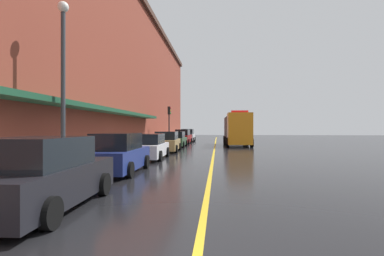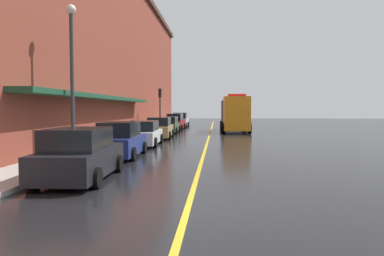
% 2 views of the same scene
% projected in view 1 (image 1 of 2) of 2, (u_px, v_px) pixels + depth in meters
% --- Properties ---
extents(ground_plane, '(112.00, 112.00, 0.00)m').
position_uv_depth(ground_plane, '(215.00, 148.00, 28.24)').
color(ground_plane, black).
extents(sidewalk_left, '(2.40, 70.00, 0.15)m').
position_uv_depth(sidewalk_left, '(152.00, 147.00, 28.79)').
color(sidewalk_left, '#ADA8A0').
rests_on(sidewalk_left, ground).
extents(lane_center_stripe, '(0.16, 70.00, 0.01)m').
position_uv_depth(lane_center_stripe, '(215.00, 148.00, 28.24)').
color(lane_center_stripe, gold).
rests_on(lane_center_stripe, ground).
extents(brick_building_left, '(14.38, 64.00, 15.32)m').
position_uv_depth(brick_building_left, '(73.00, 70.00, 28.50)').
color(brick_building_left, brown).
rests_on(brick_building_left, ground).
extents(parked_car_0, '(2.25, 4.64, 1.73)m').
position_uv_depth(parked_car_0, '(42.00, 175.00, 6.88)').
color(parked_car_0, black).
rests_on(parked_car_0, ground).
extents(parked_car_1, '(2.05, 4.48, 1.72)m').
position_uv_depth(parked_car_1, '(118.00, 154.00, 12.56)').
color(parked_car_1, navy).
rests_on(parked_car_1, ground).
extents(parked_car_2, '(2.20, 4.84, 1.59)m').
position_uv_depth(parked_car_2, '(149.00, 147.00, 18.21)').
color(parked_car_2, silver).
rests_on(parked_car_2, ground).
extents(parked_car_3, '(2.15, 4.84, 1.67)m').
position_uv_depth(parked_car_3, '(167.00, 142.00, 23.98)').
color(parked_car_3, '#A5844C').
rests_on(parked_car_3, ground).
extents(parked_car_4, '(2.07, 4.75, 1.59)m').
position_uv_depth(parked_car_4, '(176.00, 140.00, 30.19)').
color(parked_car_4, '#2D5133').
rests_on(parked_car_4, ground).
extents(parked_car_5, '(2.01, 4.79, 1.80)m').
position_uv_depth(parked_car_5, '(183.00, 137.00, 36.21)').
color(parked_car_5, maroon).
rests_on(parked_car_5, ground).
extents(parked_car_6, '(2.06, 4.12, 1.84)m').
position_uv_depth(parked_car_6, '(188.00, 136.00, 41.89)').
color(parked_car_6, silver).
rests_on(parked_car_6, ground).
extents(utility_truck, '(2.92, 8.49, 3.74)m').
position_uv_depth(utility_truck, '(237.00, 130.00, 32.26)').
color(utility_truck, orange).
rests_on(utility_truck, ground).
extents(parking_meter_0, '(0.14, 0.18, 1.33)m').
position_uv_depth(parking_meter_0, '(163.00, 137.00, 29.86)').
color(parking_meter_0, '#4C4C51').
rests_on(parking_meter_0, sidewalk_left).
extents(parking_meter_1, '(0.14, 0.18, 1.33)m').
position_uv_depth(parking_meter_1, '(94.00, 147.00, 13.24)').
color(parking_meter_1, '#4C4C51').
rests_on(parking_meter_1, sidewalk_left).
extents(parking_meter_2, '(0.14, 0.18, 1.33)m').
position_uv_depth(parking_meter_2, '(162.00, 137.00, 29.28)').
color(parking_meter_2, '#4C4C51').
rests_on(parking_meter_2, sidewalk_left).
extents(parking_meter_3, '(0.14, 0.18, 1.33)m').
position_uv_depth(parking_meter_3, '(172.00, 135.00, 35.75)').
color(parking_meter_3, '#4C4C51').
rests_on(parking_meter_3, sidewalk_left).
extents(street_lamp_left, '(0.44, 0.44, 6.94)m').
position_uv_depth(street_lamp_left, '(63.00, 68.00, 11.70)').
color(street_lamp_left, '#33383D').
rests_on(street_lamp_left, sidewalk_left).
extents(traffic_light_near, '(0.38, 0.36, 4.30)m').
position_uv_depth(traffic_light_near, '(169.00, 118.00, 33.31)').
color(traffic_light_near, '#232326').
rests_on(traffic_light_near, sidewalk_left).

